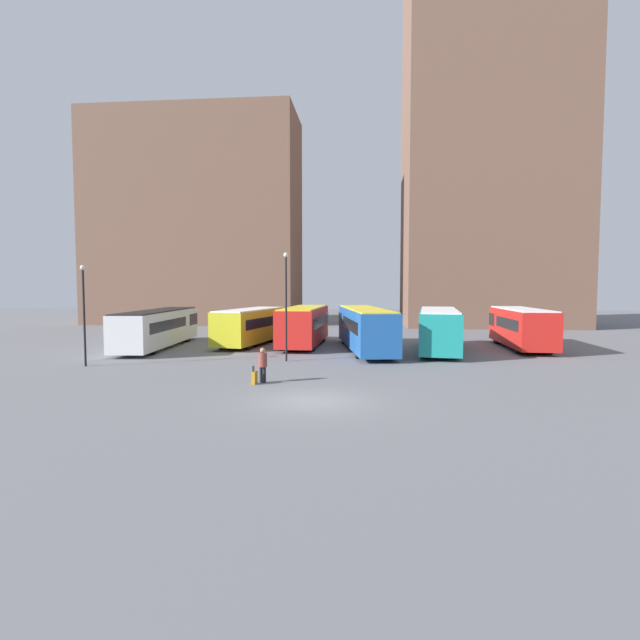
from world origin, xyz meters
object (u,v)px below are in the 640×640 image
Objects in this scene: bus_2 at (304,325)px; bus_0 at (159,327)px; bus_3 at (365,327)px; traveler at (263,362)px; lamp_post_0 at (286,299)px; bus_1 at (251,325)px; suitcase at (254,378)px; lamp_post_1 at (84,307)px; bus_4 at (439,329)px; bus_5 at (521,327)px.

bus_0 is at bearing 102.85° from bus_2.
bus_2 is at bearing 52.55° from bus_3.
lamp_post_0 is at bearing 6.61° from traveler.
bus_1 is 9.36m from lamp_post_0.
suitcase is at bearing -146.21° from bus_0.
suitcase is (-0.30, -0.42, -0.66)m from traveler.
lamp_post_1 reaches higher than suitcase.
lamp_post_1 is at bearing 118.77° from bus_4.
bus_2 reaches higher than bus_0.
lamp_post_0 reaches higher than lamp_post_1.
bus_1 is 0.75× the size of bus_3.
suitcase is (3.78, -15.30, -1.20)m from bus_1.
bus_1 is (6.40, 2.20, -0.00)m from bus_0.
lamp_post_1 is (-11.01, -10.98, 1.74)m from bus_2.
lamp_post_0 is (4.09, -8.12, 2.25)m from bus_1.
lamp_post_1 reaches higher than bus_0.
suitcase is 0.15× the size of lamp_post_1.
traveler is 1.88× the size of suitcase.
bus_3 reaches higher than bus_0.
bus_2 is 0.97× the size of bus_4.
bus_2 is 15.86m from bus_5.
bus_2 is (4.16, -0.12, 0.09)m from bus_1.
suitcase is at bearing 148.08° from bus_4.
bus_1 reaches higher than suitcase.
bus_2 is 15.24m from suitcase.
bus_4 reaches higher than bus_1.
lamp_post_1 is at bearing 157.50° from bus_1.
bus_4 is at bearing 28.93° from lamp_post_0.
traveler is at bearing -28.94° from suitcase.
bus_1 is 1.66× the size of lamp_post_1.
suitcase is at bearing 151.06° from traveler.
lamp_post_1 is (-6.85, -11.10, 1.82)m from bus_1.
bus_2 is at bearing 5.23° from suitcase.
bus_3 is at bearing -14.79° from suitcase.
bus_5 is at bearing -40.74° from suitcase.
suitcase is (-0.38, -15.18, -1.29)m from bus_2.
bus_3 is at bearing -116.73° from bus_2.
suitcase is at bearing -156.95° from bus_1.
bus_5 is at bearing -41.02° from traveler.
lamp_post_0 is 11.34m from lamp_post_1.
traveler is (-9.75, -12.15, -0.62)m from bus_4.
traveler is (-0.08, -14.76, -0.63)m from bus_2.
bus_3 reaches higher than suitcase.
bus_0 is at bearing 44.51° from suitcase.
lamp_post_1 is (-10.63, 4.20, 3.03)m from suitcase.
lamp_post_0 reaches higher than bus_1.
bus_1 is at bearing 21.99° from traveler.
traveler is 0.84m from suitcase.
lamp_post_0 is at bearing 125.66° from bus_4.
bus_4 is at bearing -95.55° from bus_0.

